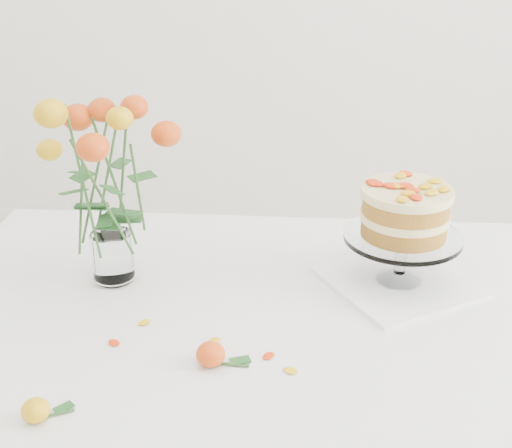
{
  "coord_description": "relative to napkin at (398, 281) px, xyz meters",
  "views": [
    {
      "loc": [
        0.03,
        -1.17,
        1.49
      ],
      "look_at": [
        -0.06,
        0.13,
        0.89
      ],
      "focal_mm": 50.0,
      "sensor_mm": 36.0,
      "label": 1
    }
  ],
  "objects": [
    {
      "name": "table",
      "position": [
        -0.23,
        -0.14,
        -0.09
      ],
      "size": [
        1.43,
        0.93,
        0.76
      ],
      "color": "tan",
      "rests_on": "ground"
    },
    {
      "name": "napkin",
      "position": [
        0.0,
        0.0,
        0.0
      ],
      "size": [
        0.37,
        0.37,
        0.01
      ],
      "primitive_type": "cube",
      "rotation": [
        0.0,
        0.0,
        0.55
      ],
      "color": "white",
      "rests_on": "table"
    },
    {
      "name": "cake_stand",
      "position": [
        0.0,
        0.0,
        0.15
      ],
      "size": [
        0.24,
        0.24,
        0.21
      ],
      "rotation": [
        0.0,
        0.0,
        0.34
      ],
      "color": "white",
      "rests_on": "napkin"
    },
    {
      "name": "rose_vase",
      "position": [
        -0.59,
        -0.03,
        0.25
      ],
      "size": [
        0.3,
        0.3,
        0.43
      ],
      "rotation": [
        0.0,
        0.0,
        0.09
      ],
      "color": "white",
      "rests_on": "table"
    },
    {
      "name": "loose_rose_near",
      "position": [
        -0.6,
        -0.47,
        0.01
      ],
      "size": [
        0.08,
        0.05,
        0.04
      ],
      "rotation": [
        0.0,
        0.0,
        0.41
      ],
      "color": "gold",
      "rests_on": "table"
    },
    {
      "name": "loose_rose_far",
      "position": [
        -0.35,
        -0.31,
        0.02
      ],
      "size": [
        0.09,
        0.05,
        0.04
      ],
      "rotation": [
        0.0,
        0.0,
        -0.05
      ],
      "color": "#C74609",
      "rests_on": "table"
    },
    {
      "name": "stray_petal_a",
      "position": [
        -0.35,
        -0.24,
        -0.0
      ],
      "size": [
        0.03,
        0.02,
        0.0
      ],
      "primitive_type": "ellipsoid",
      "color": "#E6AD0E",
      "rests_on": "table"
    },
    {
      "name": "stray_petal_b",
      "position": [
        -0.25,
        -0.28,
        -0.0
      ],
      "size": [
        0.03,
        0.02,
        0.0
      ],
      "primitive_type": "ellipsoid",
      "color": "#E6AD0E",
      "rests_on": "table"
    },
    {
      "name": "stray_petal_c",
      "position": [
        -0.21,
        -0.32,
        -0.0
      ],
      "size": [
        0.03,
        0.02,
        0.0
      ],
      "primitive_type": "ellipsoid",
      "color": "#E6AD0E",
      "rests_on": "table"
    },
    {
      "name": "stray_petal_d",
      "position": [
        -0.49,
        -0.19,
        -0.0
      ],
      "size": [
        0.03,
        0.02,
        0.0
      ],
      "primitive_type": "ellipsoid",
      "color": "#E6AD0E",
      "rests_on": "table"
    },
    {
      "name": "stray_petal_e",
      "position": [
        -0.53,
        -0.26,
        -0.0
      ],
      "size": [
        0.03,
        0.02,
        0.0
      ],
      "primitive_type": "ellipsoid",
      "color": "#E6AD0E",
      "rests_on": "table"
    }
  ]
}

